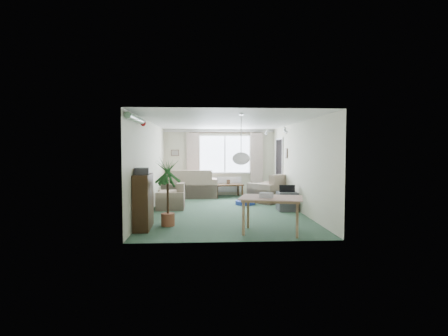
{
  "coord_description": "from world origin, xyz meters",
  "views": [
    {
      "loc": [
        -0.57,
        -9.43,
        1.66
      ],
      "look_at": [
        0.0,
        0.3,
        1.15
      ],
      "focal_mm": 28.0,
      "sensor_mm": 36.0,
      "label": 1
    }
  ],
  "objects": [
    {
      "name": "doorway",
      "position": [
        1.99,
        2.2,
        1.0
      ],
      "size": [
        0.03,
        0.95,
        2.0
      ],
      "primitive_type": "cube",
      "color": "black"
    },
    {
      "name": "tinsel_garland",
      "position": [
        -1.92,
        -2.3,
        2.28
      ],
      "size": [
        1.6,
        1.6,
        0.12
      ],
      "primitive_type": "cylinder",
      "color": "#196626"
    },
    {
      "name": "pendant_lamp",
      "position": [
        0.2,
        -2.3,
        1.48
      ],
      "size": [
        0.36,
        0.36,
        0.36
      ],
      "primitive_type": "sphere",
      "color": "white"
    },
    {
      "name": "coffee_table",
      "position": [
        0.28,
        2.74,
        0.23
      ],
      "size": [
        1.11,
        0.77,
        0.45
      ],
      "primitive_type": "cube",
      "rotation": [
        0.0,
        0.0,
        0.22
      ],
      "color": "black",
      "rests_on": "ground"
    },
    {
      "name": "bookshelf",
      "position": [
        -1.84,
        -2.05,
        0.57
      ],
      "size": [
        0.34,
        0.95,
        1.15
      ],
      "primitive_type": "cube",
      "rotation": [
        0.0,
        0.0,
        0.02
      ],
      "color": "black",
      "rests_on": "ground"
    },
    {
      "name": "pet_bed",
      "position": [
        0.68,
        1.03,
        0.06
      ],
      "size": [
        0.75,
        0.75,
        0.12
      ],
      "primitive_type": "cylinder",
      "rotation": [
        0.0,
        0.0,
        0.32
      ],
      "color": "navy",
      "rests_on": "ground"
    },
    {
      "name": "curtain_left",
      "position": [
        -0.95,
        3.13,
        1.27
      ],
      "size": [
        0.45,
        0.08,
        2.0
      ],
      "primitive_type": "cube",
      "color": "beige"
    },
    {
      "name": "ground",
      "position": [
        0.0,
        0.0,
        0.0
      ],
      "size": [
        6.5,
        6.5,
        0.0
      ],
      "primitive_type": "plane",
      "color": "#31533E"
    },
    {
      "name": "gift_box",
      "position": [
        0.66,
        -2.69,
        0.76
      ],
      "size": [
        0.3,
        0.26,
        0.12
      ],
      "primitive_type": "cube",
      "rotation": [
        0.0,
        0.0,
        -0.39
      ],
      "color": "#B4B3BE",
      "rests_on": "dining_table"
    },
    {
      "name": "curtain_rod",
      "position": [
        0.2,
        3.15,
        2.27
      ],
      "size": [
        2.6,
        0.03,
        0.03
      ],
      "primitive_type": "cube",
      "color": "black"
    },
    {
      "name": "photo_frame",
      "position": [
        0.29,
        2.7,
        0.53
      ],
      "size": [
        0.12,
        0.04,
        0.16
      ],
      "primitive_type": "cube",
      "rotation": [
        0.0,
        0.0,
        -0.2
      ],
      "color": "brown",
      "rests_on": "coffee_table"
    },
    {
      "name": "radiator",
      "position": [
        0.2,
        3.19,
        0.4
      ],
      "size": [
        1.2,
        0.1,
        0.55
      ],
      "primitive_type": "cube",
      "color": "white"
    },
    {
      "name": "bauble_cluster_b",
      "position": [
        1.6,
        -0.3,
        2.22
      ],
      "size": [
        0.2,
        0.2,
        0.2
      ],
      "primitive_type": "sphere",
      "color": "silver"
    },
    {
      "name": "curtain_right",
      "position": [
        1.35,
        3.13,
        1.27
      ],
      "size": [
        0.45,
        0.08,
        2.0
      ],
      "primitive_type": "cube",
      "color": "beige"
    },
    {
      "name": "armchair_corner",
      "position": [
        1.48,
        1.47,
        0.45
      ],
      "size": [
        1.37,
        1.36,
        0.89
      ],
      "primitive_type": "cube",
      "rotation": [
        0.0,
        0.0,
        3.84
      ],
      "color": "beige",
      "rests_on": "ground"
    },
    {
      "name": "tv_cube",
      "position": [
        1.7,
        -0.09,
        0.26
      ],
      "size": [
        0.53,
        0.58,
        0.51
      ],
      "primitive_type": "cube",
      "rotation": [
        0.0,
        0.0,
        -0.03
      ],
      "color": "#323337",
      "rests_on": "ground"
    },
    {
      "name": "dining_table",
      "position": [
        0.77,
        -2.6,
        0.35
      ],
      "size": [
        1.28,
        1.01,
        0.7
      ],
      "primitive_type": "cube",
      "rotation": [
        0.0,
        0.0,
        -0.27
      ],
      "color": "tan",
      "rests_on": "ground"
    },
    {
      "name": "sofa",
      "position": [
        -1.09,
        2.75,
        0.48
      ],
      "size": [
        1.96,
        1.08,
        0.96
      ],
      "primitive_type": "cube",
      "rotation": [
        0.0,
        0.0,
        3.17
      ],
      "color": "beige",
      "rests_on": "ground"
    },
    {
      "name": "armchair_left",
      "position": [
        -1.5,
        0.41,
        0.36
      ],
      "size": [
        0.78,
        0.82,
        0.72
      ],
      "primitive_type": "cube",
      "rotation": [
        0.0,
        0.0,
        -1.56
      ],
      "color": "#BEA590",
      "rests_on": "ground"
    },
    {
      "name": "wall_picture_right",
      "position": [
        1.98,
        1.2,
        1.55
      ],
      "size": [
        0.03,
        0.24,
        0.3
      ],
      "primitive_type": "cube",
      "color": "brown"
    },
    {
      "name": "hifi_box",
      "position": [
        -1.85,
        -2.12,
        1.22
      ],
      "size": [
        0.32,
        0.38,
        0.14
      ],
      "primitive_type": "cube",
      "rotation": [
        0.0,
        0.0,
        0.13
      ],
      "color": "#333237",
      "rests_on": "bookshelf"
    },
    {
      "name": "bauble_cluster_a",
      "position": [
        1.3,
        0.9,
        2.22
      ],
      "size": [
        0.2,
        0.2,
        0.2
      ],
      "primitive_type": "sphere",
      "color": "silver"
    },
    {
      "name": "window",
      "position": [
        0.2,
        3.23,
        1.5
      ],
      "size": [
        1.8,
        0.03,
        1.3
      ],
      "primitive_type": "cube",
      "color": "white"
    },
    {
      "name": "wall_picture_back",
      "position": [
        -1.6,
        3.23,
        1.55
      ],
      "size": [
        0.28,
        0.03,
        0.22
      ],
      "primitive_type": "cube",
      "color": "brown"
    },
    {
      "name": "houseplant",
      "position": [
        -1.35,
        -1.83,
        0.74
      ],
      "size": [
        0.73,
        0.73,
        1.47
      ],
      "primitive_type": "cylinder",
      "rotation": [
        0.0,
        0.0,
        -0.18
      ],
      "color": "#205F22",
      "rests_on": "ground"
    }
  ]
}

